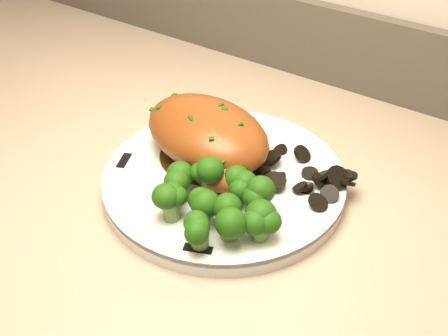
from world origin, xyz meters
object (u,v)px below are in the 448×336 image
Objects in this scene: counter at (67,292)px; plate at (224,181)px; chicken_breast at (209,137)px; broccoli_florets at (216,201)px.

plate is at bearing 1.74° from counter.
broccoli_florets is (0.07, -0.08, -0.01)m from chicken_breast.
counter is 0.56m from plate.
chicken_breast is (-0.03, 0.02, 0.04)m from plate.
chicken_breast reaches higher than plate.
chicken_breast is (0.33, 0.03, 0.48)m from counter.
plate is at bearing -13.50° from chicken_breast.
counter reaches higher than broccoli_florets.
counter is at bearing -178.26° from plate.
broccoli_florets is at bearing -8.08° from counter.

